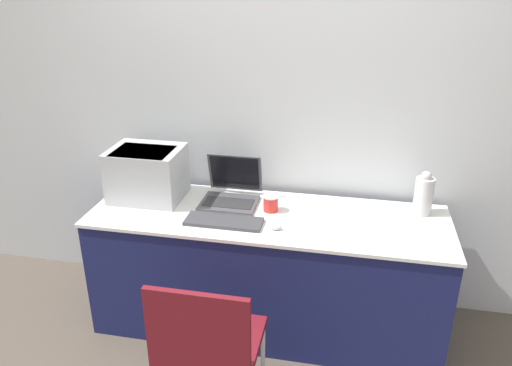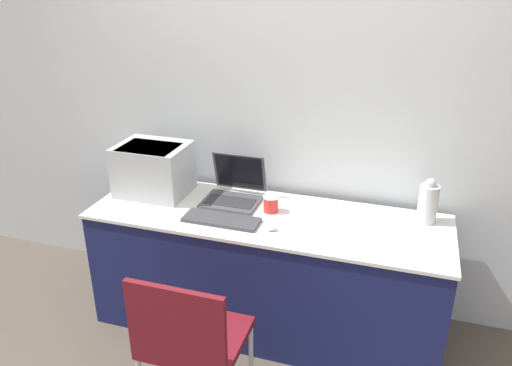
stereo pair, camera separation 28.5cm
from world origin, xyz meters
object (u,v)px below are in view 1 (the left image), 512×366
at_px(coffee_cup, 271,203).
at_px(laptop_left, 231,192).
at_px(printer, 147,172).
at_px(external_keyboard, 224,222).
at_px(metal_pitcher, 424,194).
at_px(chair, 207,340).
at_px(mouse, 276,227).

bearing_deg(coffee_cup, laptop_left, 161.17).
relative_size(printer, external_keyboard, 0.98).
xyz_separation_m(laptop_left, metal_pitcher, (1.13, 0.05, 0.06)).
height_order(printer, chair, printer).
xyz_separation_m(laptop_left, chair, (0.11, -0.94, -0.33)).
distance_m(laptop_left, metal_pitcher, 1.13).
height_order(mouse, metal_pitcher, metal_pitcher).
relative_size(coffee_cup, metal_pitcher, 0.36).
bearing_deg(metal_pitcher, laptop_left, -177.26).
height_order(external_keyboard, chair, chair).
bearing_deg(coffee_cup, printer, 177.56).
relative_size(external_keyboard, chair, 0.52).
relative_size(printer, coffee_cup, 4.46).
xyz_separation_m(external_keyboard, metal_pitcher, (1.10, 0.35, 0.11)).
height_order(laptop_left, mouse, laptop_left).
bearing_deg(mouse, chair, -108.98).
bearing_deg(external_keyboard, mouse, -2.86).
height_order(laptop_left, external_keyboard, laptop_left).
height_order(laptop_left, metal_pitcher, laptop_left).
height_order(external_keyboard, metal_pitcher, metal_pitcher).
xyz_separation_m(laptop_left, mouse, (0.33, -0.31, -0.04)).
distance_m(coffee_cup, chair, 0.92).
bearing_deg(mouse, laptop_left, 136.45).
bearing_deg(chair, printer, 125.34).
bearing_deg(coffee_cup, mouse, -73.36).
bearing_deg(external_keyboard, chair, -82.83).
bearing_deg(laptop_left, external_keyboard, -84.18).
xyz_separation_m(external_keyboard, mouse, (0.30, -0.01, 0.01)).
bearing_deg(mouse, coffee_cup, 106.64).
bearing_deg(coffee_cup, external_keyboard, -138.06).
height_order(printer, laptop_left, printer).
bearing_deg(chair, metal_pitcher, 44.28).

